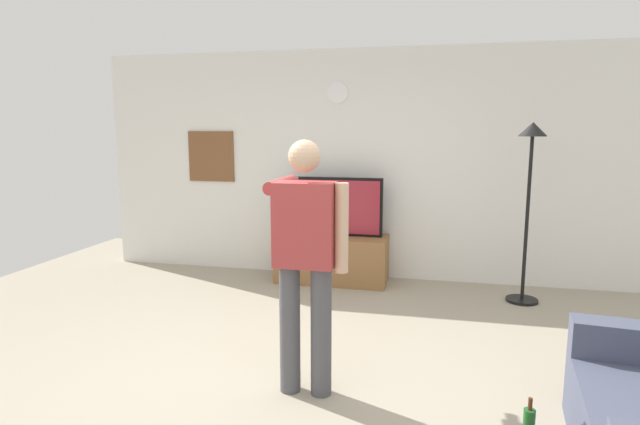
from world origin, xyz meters
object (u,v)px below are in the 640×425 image
(tv_stand, at_px, (332,259))
(wall_clock, at_px, (338,93))
(television, at_px, (333,206))
(floor_lamp, at_px, (530,175))
(person_standing_nearer_lamp, at_px, (306,254))
(framed_picture, at_px, (211,156))

(tv_stand, relative_size, wall_clock, 5.30)
(television, xyz_separation_m, wall_clock, (0.00, 0.24, 1.31))
(television, bearing_deg, floor_lamp, -8.92)
(person_standing_nearer_lamp, bearing_deg, framed_picture, 124.22)
(floor_lamp, xyz_separation_m, person_standing_nearer_lamp, (-1.74, -2.29, -0.35))
(television, height_order, framed_picture, framed_picture)
(television, xyz_separation_m, floor_lamp, (2.08, -0.33, 0.43))
(wall_clock, distance_m, floor_lamp, 2.32)
(television, bearing_deg, wall_clock, 90.00)
(tv_stand, distance_m, person_standing_nearer_lamp, 2.69)
(wall_clock, xyz_separation_m, person_standing_nearer_lamp, (0.33, -2.86, -1.23))
(tv_stand, distance_m, wall_clock, 1.95)
(television, xyz_separation_m, person_standing_nearer_lamp, (0.33, -2.62, 0.08))
(floor_lamp, distance_m, person_standing_nearer_lamp, 2.90)
(person_standing_nearer_lamp, bearing_deg, television, 97.27)
(person_standing_nearer_lamp, bearing_deg, tv_stand, 97.40)
(television, distance_m, wall_clock, 1.33)
(wall_clock, height_order, framed_picture, wall_clock)
(framed_picture, height_order, floor_lamp, floor_lamp)
(wall_clock, height_order, person_standing_nearer_lamp, wall_clock)
(wall_clock, xyz_separation_m, framed_picture, (-1.62, 0.00, -0.76))
(person_standing_nearer_lamp, bearing_deg, wall_clock, 96.66)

